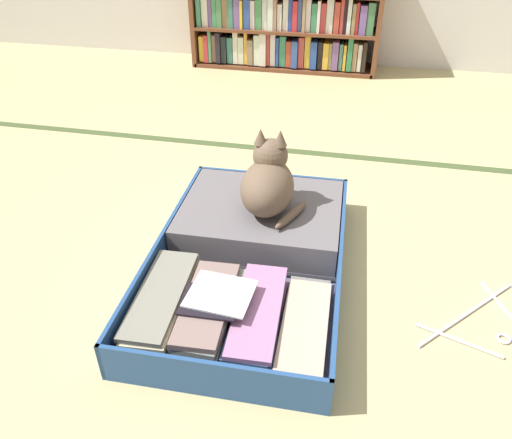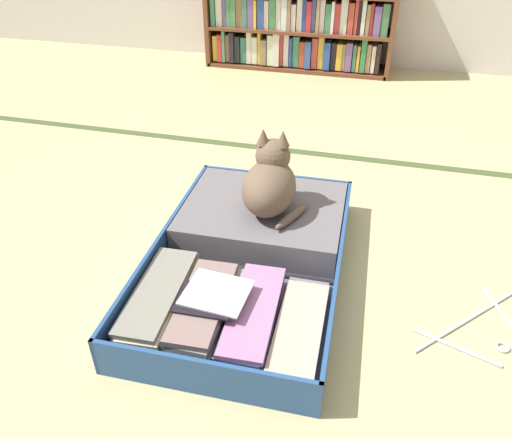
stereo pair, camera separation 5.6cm
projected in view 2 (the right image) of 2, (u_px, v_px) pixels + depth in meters
ground_plane at (281, 280)px, 1.63m from camera, size 10.00×10.00×0.00m
tatami_border at (321, 154)px, 2.37m from camera, size 4.80×0.05×0.00m
bookshelf at (299, 12)px, 3.28m from camera, size 1.26×0.29×0.75m
open_suitcase at (250, 250)px, 1.67m from camera, size 0.62×0.98×0.13m
black_cat at (271, 182)px, 1.70m from camera, size 0.25×0.27×0.28m
clothes_hanger at (478, 329)px, 1.44m from camera, size 0.32×0.33×0.01m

